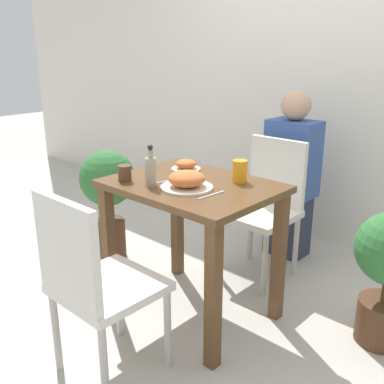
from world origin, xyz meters
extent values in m
plane|color=#B7B2A8|center=(0.00, 0.00, 0.00)|extent=(16.00, 16.00, 0.00)
cube|color=silver|center=(0.00, 1.45, 1.30)|extent=(8.00, 0.05, 2.60)
cube|color=brown|center=(0.00, 0.00, 0.75)|extent=(0.86, 0.65, 0.04)
cube|color=brown|center=(-0.38, -0.27, 0.36)|extent=(0.06, 0.06, 0.73)
cube|color=brown|center=(0.38, -0.27, 0.36)|extent=(0.06, 0.06, 0.73)
cube|color=brown|center=(-0.38, 0.27, 0.36)|extent=(0.06, 0.06, 0.73)
cube|color=brown|center=(0.38, 0.27, 0.36)|extent=(0.06, 0.06, 0.73)
cube|color=silver|center=(0.05, -0.60, 0.43)|extent=(0.42, 0.42, 0.04)
cube|color=silver|center=(0.05, -0.79, 0.67)|extent=(0.40, 0.04, 0.44)
cylinder|color=#B7B2A8|center=(0.23, -0.42, 0.20)|extent=(0.03, 0.03, 0.41)
cylinder|color=#B7B2A8|center=(-0.13, -0.42, 0.20)|extent=(0.03, 0.03, 0.41)
cylinder|color=#B7B2A8|center=(0.23, -0.78, 0.20)|extent=(0.03, 0.03, 0.41)
cylinder|color=#B7B2A8|center=(-0.13, -0.78, 0.20)|extent=(0.03, 0.03, 0.41)
cube|color=silver|center=(0.02, 0.60, 0.43)|extent=(0.42, 0.42, 0.04)
cube|color=silver|center=(0.02, 0.79, 0.67)|extent=(0.40, 0.04, 0.44)
cylinder|color=#B7B2A8|center=(-0.16, 0.42, 0.20)|extent=(0.03, 0.03, 0.41)
cylinder|color=#B7B2A8|center=(0.20, 0.42, 0.20)|extent=(0.03, 0.03, 0.41)
cylinder|color=#B7B2A8|center=(-0.16, 0.78, 0.20)|extent=(0.03, 0.03, 0.41)
cylinder|color=#B7B2A8|center=(0.20, 0.78, 0.20)|extent=(0.03, 0.03, 0.41)
cylinder|color=beige|center=(0.05, -0.09, 0.77)|extent=(0.26, 0.26, 0.01)
ellipsoid|color=#CC6633|center=(0.05, -0.09, 0.82)|extent=(0.18, 0.18, 0.08)
cylinder|color=beige|center=(-0.19, 0.16, 0.77)|extent=(0.17, 0.17, 0.01)
ellipsoid|color=#CC6633|center=(-0.19, 0.16, 0.80)|extent=(0.12, 0.12, 0.05)
cylinder|color=#4C331E|center=(-0.28, -0.21, 0.81)|extent=(0.07, 0.07, 0.08)
cylinder|color=orange|center=(0.17, 0.18, 0.82)|extent=(0.08, 0.08, 0.12)
cylinder|color=gray|center=(-0.12, -0.17, 0.84)|extent=(0.06, 0.06, 0.14)
cylinder|color=gray|center=(-0.12, -0.17, 0.93)|extent=(0.03, 0.03, 0.04)
sphere|color=black|center=(-0.12, -0.17, 0.96)|extent=(0.03, 0.03, 0.03)
cube|color=silver|center=(-0.12, -0.09, 0.77)|extent=(0.03, 0.17, 0.00)
cube|color=silver|center=(0.21, -0.09, 0.77)|extent=(0.02, 0.18, 0.00)
cylinder|color=#51331E|center=(-0.90, 0.13, 0.14)|extent=(0.21, 0.21, 0.28)
cylinder|color=brown|center=(-0.90, 0.13, 0.34)|extent=(0.04, 0.04, 0.11)
sphere|color=#2D6B33|center=(-0.90, 0.13, 0.59)|extent=(0.38, 0.38, 0.38)
cylinder|color=#51331E|center=(0.89, 0.45, 0.11)|extent=(0.26, 0.26, 0.23)
cube|color=#2D3347|center=(-0.01, 1.03, 0.23)|extent=(0.28, 0.20, 0.45)
cube|color=#385699|center=(-0.01, 1.03, 0.71)|extent=(0.34, 0.22, 0.52)
sphere|color=tan|center=(-0.01, 1.03, 1.07)|extent=(0.20, 0.20, 0.20)
camera|label=1|loc=(1.51, -1.64, 1.45)|focal=42.00mm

